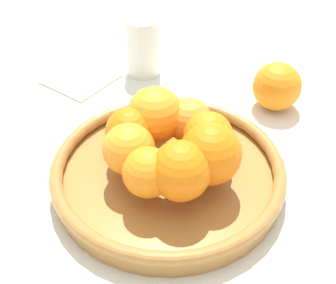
{
  "coord_description": "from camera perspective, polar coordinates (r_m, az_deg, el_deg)",
  "views": [
    {
      "loc": [
        -0.47,
        -0.07,
        0.47
      ],
      "look_at": [
        0.0,
        0.0,
        0.08
      ],
      "focal_mm": 50.0,
      "sensor_mm": 36.0,
      "label": 1
    }
  ],
  "objects": [
    {
      "name": "napkin_folded",
      "position": [
        0.9,
        -10.62,
        7.68
      ],
      "size": [
        0.15,
        0.15,
        0.01
      ],
      "primitive_type": "cube",
      "rotation": [
        0.0,
        0.0,
        -0.49
      ],
      "color": "beige",
      "rests_on": "ground_plane"
    },
    {
      "name": "ground_plane",
      "position": [
        0.67,
        0.0,
        -4.94
      ],
      "size": [
        4.0,
        4.0,
        0.0
      ],
      "primitive_type": "plane",
      "color": "silver"
    },
    {
      "name": "orange_pile",
      "position": [
        0.62,
        0.35,
        -0.05
      ],
      "size": [
        0.19,
        0.19,
        0.08
      ],
      "color": "orange",
      "rests_on": "fruit_bowl"
    },
    {
      "name": "drinking_glass",
      "position": [
        0.89,
        -3.12,
        11.6
      ],
      "size": [
        0.07,
        0.07,
        0.11
      ],
      "primitive_type": "cylinder",
      "color": "silver",
      "rests_on": "ground_plane"
    },
    {
      "name": "fruit_bowl",
      "position": [
        0.66,
        0.0,
        -3.71
      ],
      "size": [
        0.33,
        0.33,
        0.04
      ],
      "color": "#A57238",
      "rests_on": "ground_plane"
    },
    {
      "name": "stray_orange",
      "position": [
        0.81,
        13.14,
        6.62
      ],
      "size": [
        0.08,
        0.08,
        0.08
      ],
      "primitive_type": "sphere",
      "color": "orange",
      "rests_on": "ground_plane"
    }
  ]
}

